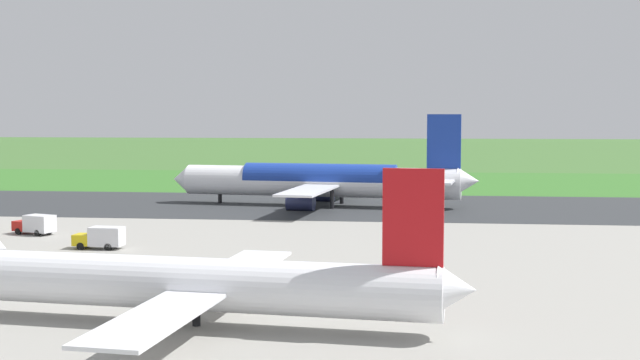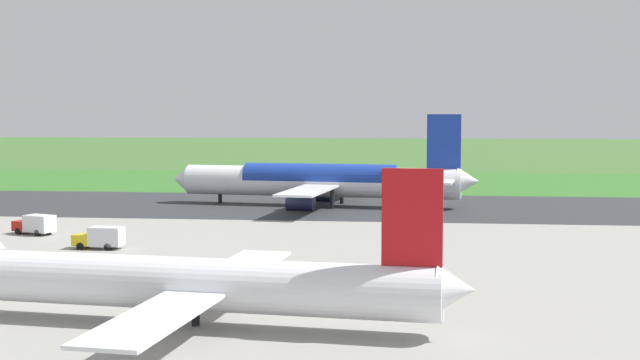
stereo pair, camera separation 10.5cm
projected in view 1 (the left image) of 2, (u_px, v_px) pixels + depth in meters
ground_plane at (286, 206)px, 145.57m from camera, size 800.00×800.00×0.00m
runway_asphalt at (286, 205)px, 145.56m from camera, size 600.00×41.54×0.06m
apron_concrete at (150, 301)px, 71.34m from camera, size 440.00×110.00×0.05m
grass_verge_foreground at (317, 184)px, 191.34m from camera, size 600.00×80.00×0.04m
airliner_main at (322, 181)px, 144.46m from camera, size 54.13×44.40×15.88m
airliner_parked_mid at (199, 283)px, 62.57m from camera, size 41.40×33.93×12.08m
service_truck_baggage at (101, 237)px, 98.55m from camera, size 5.88×2.49×2.65m
service_truck_fuel at (36, 224)px, 110.24m from camera, size 6.22×4.10×2.65m
no_stopping_sign at (316, 177)px, 190.98m from camera, size 0.60×0.10×2.48m
traffic_cone_orange at (290, 181)px, 193.91m from camera, size 0.40×0.40×0.55m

